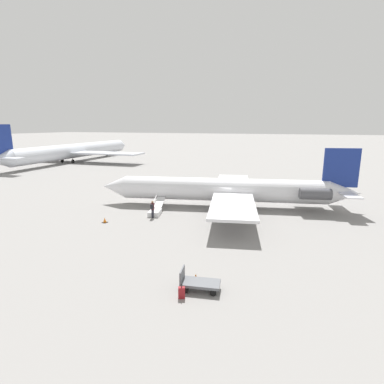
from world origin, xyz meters
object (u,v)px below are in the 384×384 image
object	(u,v)px
airplane_far_left	(75,151)
passenger	(153,208)
suitcase	(182,293)
luggage_cart	(198,283)
boarding_stairs	(156,210)
airplane_main	(231,190)

from	to	relation	value
airplane_far_left	passenger	world-z (taller)	airplane_far_left
airplane_far_left	suitcase	world-z (taller)	airplane_far_left
passenger	suitcase	distance (m)	14.79
luggage_cart	suitcase	world-z (taller)	luggage_cart
airplane_far_left	boarding_stairs	xyz separation A→B (m)	(-41.22, 34.40, -2.39)
boarding_stairs	luggage_cart	size ratio (longest dim) A/B	1.75
suitcase	luggage_cart	bearing A→B (deg)	-117.28
boarding_stairs	passenger	bearing A→B (deg)	-179.25
airplane_far_left	airplane_main	bearing A→B (deg)	-124.68
airplane_main	suitcase	xyz separation A→B (m)	(-1.97, 18.98, -1.70)
airplane_main	passenger	bearing A→B (deg)	33.60
airplane_main	airplane_far_left	distance (m)	55.94
suitcase	airplane_far_left	bearing A→B (deg)	-43.84
luggage_cart	suitcase	bearing A→B (deg)	52.37
airplane_main	luggage_cart	world-z (taller)	airplane_main
boarding_stairs	passenger	size ratio (longest dim) A/B	2.38
airplane_far_left	luggage_cart	distance (m)	68.83
boarding_stairs	airplane_far_left	bearing A→B (deg)	36.93
airplane_main	boarding_stairs	bearing A→B (deg)	26.28
airplane_far_left	passenger	xyz separation A→B (m)	(-41.54, 35.67, -1.76)
suitcase	boarding_stairs	bearing A→B (deg)	-57.33
boarding_stairs	passenger	xyz separation A→B (m)	(-0.32, 1.27, 0.63)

